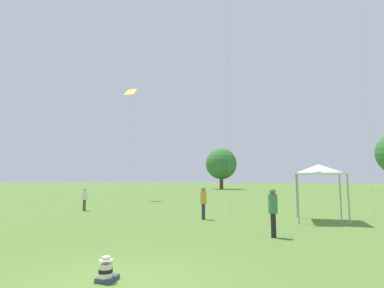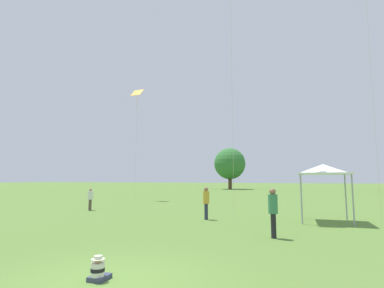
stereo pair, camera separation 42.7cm
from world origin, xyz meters
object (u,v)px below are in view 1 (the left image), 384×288
person_standing_3 (203,200)px  distant_tree_1 (221,164)px  canopy_tent (319,170)px  person_standing_2 (85,198)px  kite_1 (131,95)px  person_standing_1 (273,208)px  seated_toddler (106,271)px

person_standing_3 → distant_tree_1: bearing=13.4°
person_standing_3 → canopy_tent: size_ratio=0.59×
person_standing_3 → distant_tree_1: 47.70m
person_standing_2 → canopy_tent: (15.01, -0.86, 1.76)m
kite_1 → distant_tree_1: size_ratio=1.38×
person_standing_3 → canopy_tent: bearing=-76.3°
person_standing_1 → kite_1: size_ratio=0.15×
seated_toddler → person_standing_3: bearing=91.4°
distant_tree_1 → person_standing_3: bearing=-80.2°
distant_tree_1 → person_standing_1: bearing=-76.9°
person_standing_2 → distant_tree_1: size_ratio=0.18×
person_standing_1 → person_standing_3: size_ratio=1.06×
canopy_tent → kite_1: bearing=146.9°
person_standing_2 → canopy_tent: bearing=43.9°
person_standing_1 → person_standing_2: bearing=109.6°
person_standing_3 → distant_tree_1: size_ratio=0.20×
person_standing_1 → person_standing_2: (-12.75, 6.04, -0.21)m
seated_toddler → kite_1: kite_1 is taller
seated_toddler → person_standing_2: (-9.42, 12.05, 0.68)m
kite_1 → distant_tree_1: 35.08m
canopy_tent → kite_1: 22.43m
person_standing_1 → person_standing_3: (-3.78, 4.10, -0.07)m
seated_toddler → kite_1: bearing=116.4°
person_standing_3 → kite_1: size_ratio=0.14×
seated_toddler → person_standing_1: person_standing_1 is taller
canopy_tent → seated_toddler: bearing=-116.5°
canopy_tent → kite_1: size_ratio=0.25×
person_standing_2 → person_standing_1: bearing=21.9°
person_standing_3 → canopy_tent: 6.34m
canopy_tent → person_standing_2: bearing=176.7°
person_standing_1 → canopy_tent: (2.26, 5.18, 1.55)m
person_standing_2 → distant_tree_1: distant_tree_1 is taller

